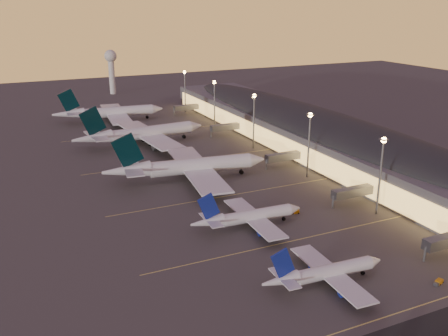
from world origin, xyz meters
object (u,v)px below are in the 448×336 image
baggage_tug_c (294,212)px  airliner_narrow_north (248,217)px  airliner_wide_far (109,112)px  airliner_wide_near (187,167)px  airliner_narrow_south (324,273)px  radar_tower (111,64)px  airliner_wide_mid (141,134)px  baggage_tug_a (438,282)px

baggage_tug_c → airliner_narrow_north: bearing=-155.9°
airliner_wide_far → baggage_tug_c: (24.51, -157.97, -4.67)m
airliner_wide_near → airliner_wide_far: size_ratio=1.02×
airliner_narrow_south → radar_tower: 288.96m
airliner_wide_mid → baggage_tug_c: size_ratio=16.16×
airliner_wide_near → baggage_tug_c: 49.53m
airliner_wide_near → radar_tower: radar_tower is taller
airliner_narrow_north → airliner_wide_far: (-5.92, 160.87, 1.80)m
airliner_wide_mid → airliner_wide_far: size_ratio=1.05×
airliner_narrow_north → baggage_tug_c: (18.59, 2.90, -2.86)m
radar_tower → airliner_narrow_south: bearing=-93.0°
airliner_wide_near → airliner_narrow_north: bearing=-81.2°
airliner_narrow_north → radar_tower: (16.87, 251.08, 18.49)m
airliner_narrow_south → baggage_tug_c: 43.24m
airliner_narrow_north → airliner_wide_mid: (-3.22, 104.95, 2.05)m
airliner_narrow_north → radar_tower: bearing=88.6°
airliner_wide_near → baggage_tug_a: 101.14m
airliner_narrow_north → airliner_wide_far: size_ratio=0.58×
airliner_wide_mid → airliner_narrow_south: bearing=-93.2°
airliner_wide_near → airliner_wide_far: airliner_wide_near is taller
airliner_wide_near → baggage_tug_c: airliner_wide_near is taller
airliner_narrow_south → airliner_wide_near: bearing=95.2°
airliner_wide_near → baggage_tug_a: size_ratio=18.87×
airliner_wide_far → airliner_wide_near: bearing=-82.5°
radar_tower → baggage_tug_a: 300.87m
radar_tower → airliner_wide_far: bearing=-104.2°
airliner_narrow_south → airliner_wide_far: size_ratio=0.53×
airliner_narrow_south → airliner_narrow_north: 36.92m
airliner_wide_far → baggage_tug_c: 159.93m
airliner_narrow_south → airliner_wide_mid: 141.93m
baggage_tug_a → airliner_wide_mid: bearing=82.7°
radar_tower → baggage_tug_c: size_ratio=7.95×
baggage_tug_a → baggage_tug_c: bearing=81.1°
airliner_narrow_south → radar_tower: radar_tower is taller
airliner_narrow_north → airliner_wide_mid: 105.02m
airliner_wide_far → baggage_tug_a: (33.36, -209.71, -4.75)m
airliner_wide_far → airliner_wide_mid: bearing=-82.1°
airliner_narrow_north → baggage_tug_c: 19.03m
airliner_wide_mid → airliner_narrow_north: bearing=-93.5°
baggage_tug_a → radar_tower: bearing=73.4°
airliner_wide_near → airliner_narrow_south: bearing=-80.7°
baggage_tug_c → airliner_wide_mid: bearing=117.3°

